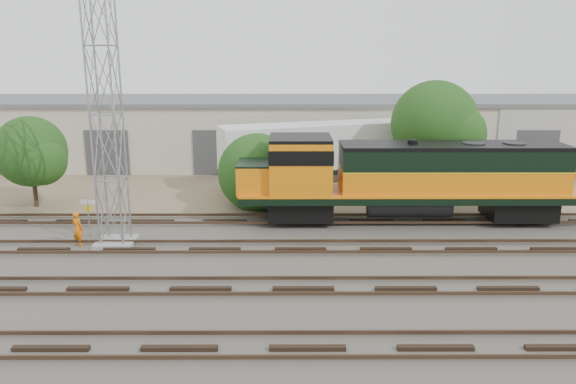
{
  "coord_description": "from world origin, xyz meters",
  "views": [
    {
      "loc": [
        -0.66,
        -23.27,
        9.07
      ],
      "look_at": [
        -0.58,
        4.0,
        2.2
      ],
      "focal_mm": 35.0,
      "sensor_mm": 36.0,
      "label": 1
    }
  ],
  "objects_px": {
    "locomotive": "(405,177)",
    "signal_tower": "(107,119)",
    "worker": "(78,229)",
    "semi_trailer": "(329,147)"
  },
  "relations": [
    {
      "from": "locomotive",
      "to": "signal_tower",
      "type": "height_order",
      "value": "signal_tower"
    },
    {
      "from": "worker",
      "to": "semi_trailer",
      "type": "relative_size",
      "value": 0.12
    },
    {
      "from": "locomotive",
      "to": "semi_trailer",
      "type": "bearing_deg",
      "value": 112.35
    },
    {
      "from": "signal_tower",
      "to": "worker",
      "type": "relative_size",
      "value": 7.26
    },
    {
      "from": "locomotive",
      "to": "worker",
      "type": "bearing_deg",
      "value": -166.98
    },
    {
      "from": "signal_tower",
      "to": "semi_trailer",
      "type": "height_order",
      "value": "signal_tower"
    },
    {
      "from": "locomotive",
      "to": "signal_tower",
      "type": "xyz_separation_m",
      "value": [
        -14.58,
        -3.53,
        3.5
      ]
    },
    {
      "from": "locomotive",
      "to": "semi_trailer",
      "type": "distance_m",
      "value": 9.13
    },
    {
      "from": "signal_tower",
      "to": "semi_trailer",
      "type": "distance_m",
      "value": 16.66
    },
    {
      "from": "worker",
      "to": "semi_trailer",
      "type": "xyz_separation_m",
      "value": [
        12.83,
        12.21,
        1.89
      ]
    }
  ]
}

